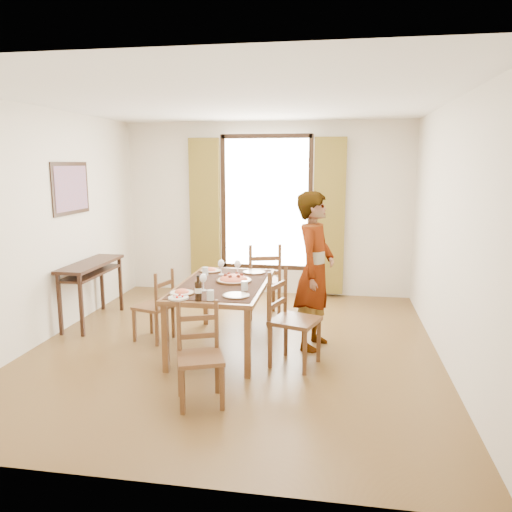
% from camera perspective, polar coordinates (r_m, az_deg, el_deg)
% --- Properties ---
extents(ground, '(5.00, 5.00, 0.00)m').
position_cam_1_polar(ground, '(5.79, -2.42, -10.33)').
color(ground, '#4E3018').
rests_on(ground, ground).
extents(room_shell, '(4.60, 5.10, 2.74)m').
position_cam_1_polar(room_shell, '(5.56, -2.32, 5.17)').
color(room_shell, beige).
rests_on(room_shell, ground).
extents(console_table, '(0.38, 1.20, 0.80)m').
position_cam_1_polar(console_table, '(6.82, -18.33, -1.65)').
color(console_table, black).
rests_on(console_table, ground).
extents(dining_table, '(0.95, 1.66, 0.76)m').
position_cam_1_polar(dining_table, '(5.58, -3.75, -3.73)').
color(dining_table, brown).
rests_on(dining_table, ground).
extents(chair_west, '(0.47, 0.47, 0.85)m').
position_cam_1_polar(chair_west, '(6.00, -11.40, -5.80)').
color(chair_west, '#56341C').
rests_on(chair_west, ground).
extents(chair_north, '(0.57, 0.57, 1.02)m').
position_cam_1_polar(chair_north, '(6.74, 0.80, -3.07)').
color(chair_north, '#56341C').
rests_on(chair_north, ground).
extents(chair_south, '(0.50, 0.50, 0.88)m').
position_cam_1_polar(chair_south, '(4.43, -6.43, -11.45)').
color(chair_south, '#56341C').
rests_on(chair_south, ground).
extents(chair_east, '(0.56, 0.56, 1.00)m').
position_cam_1_polar(chair_east, '(5.18, 4.12, -7.43)').
color(chair_east, '#56341C').
rests_on(chair_east, ground).
extents(man, '(0.85, 0.74, 1.77)m').
position_cam_1_polar(man, '(5.60, 6.72, -1.69)').
color(man, gray).
rests_on(man, ground).
extents(plate_sw, '(0.27, 0.27, 0.05)m').
position_cam_1_polar(plate_sw, '(5.13, -8.47, -4.02)').
color(plate_sw, silver).
rests_on(plate_sw, dining_table).
extents(plate_se, '(0.27, 0.27, 0.05)m').
position_cam_1_polar(plate_se, '(4.98, -2.31, -4.35)').
color(plate_se, silver).
rests_on(plate_se, dining_table).
extents(plate_nw, '(0.27, 0.27, 0.05)m').
position_cam_1_polar(plate_nw, '(6.13, -5.21, -1.55)').
color(plate_nw, silver).
rests_on(plate_nw, dining_table).
extents(plate_ne, '(0.27, 0.27, 0.05)m').
position_cam_1_polar(plate_ne, '(6.03, -0.21, -1.70)').
color(plate_ne, silver).
rests_on(plate_ne, dining_table).
extents(pasta_platter, '(0.40, 0.40, 0.10)m').
position_cam_1_polar(pasta_platter, '(5.60, -2.57, -2.44)').
color(pasta_platter, '#B32517').
rests_on(pasta_platter, dining_table).
extents(caprese_plate, '(0.20, 0.20, 0.04)m').
position_cam_1_polar(caprese_plate, '(4.97, -8.86, -4.61)').
color(caprese_plate, silver).
rests_on(caprese_plate, dining_table).
extents(wine_glass_a, '(0.08, 0.08, 0.18)m').
position_cam_1_polar(wine_glass_a, '(5.22, -6.04, -2.98)').
color(wine_glass_a, white).
rests_on(wine_glass_a, dining_table).
extents(wine_glass_b, '(0.08, 0.08, 0.18)m').
position_cam_1_polar(wine_glass_b, '(5.90, -2.13, -1.33)').
color(wine_glass_b, white).
rests_on(wine_glass_b, dining_table).
extents(wine_glass_c, '(0.08, 0.08, 0.18)m').
position_cam_1_polar(wine_glass_c, '(5.94, -4.01, -1.28)').
color(wine_glass_c, white).
rests_on(wine_glass_c, dining_table).
extents(tumbler_a, '(0.07, 0.07, 0.10)m').
position_cam_1_polar(tumbler_a, '(5.21, -1.32, -3.42)').
color(tumbler_a, silver).
rests_on(tumbler_a, dining_table).
extents(tumbler_b, '(0.07, 0.07, 0.10)m').
position_cam_1_polar(tumbler_b, '(5.93, -5.82, -1.74)').
color(tumbler_b, silver).
rests_on(tumbler_b, dining_table).
extents(tumbler_c, '(0.07, 0.07, 0.10)m').
position_cam_1_polar(tumbler_c, '(4.87, -5.23, -4.47)').
color(tumbler_c, silver).
rests_on(tumbler_c, dining_table).
extents(wine_bottle, '(0.07, 0.07, 0.25)m').
position_cam_1_polar(wine_bottle, '(4.85, -6.62, -3.64)').
color(wine_bottle, black).
rests_on(wine_bottle, dining_table).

